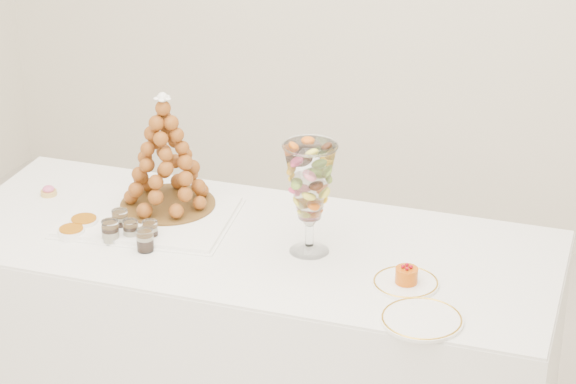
% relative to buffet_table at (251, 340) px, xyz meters
% --- Properties ---
extents(buffet_table, '(2.11, 0.96, 0.78)m').
position_rel_buffet_table_xyz_m(buffet_table, '(0.00, 0.00, 0.00)').
color(buffet_table, white).
rests_on(buffet_table, ground).
extents(lace_tray, '(0.62, 0.50, 0.02)m').
position_rel_buffet_table_xyz_m(lace_tray, '(-0.39, 0.01, 0.40)').
color(lace_tray, white).
rests_on(lace_tray, buffet_table).
extents(macaron_vase, '(0.17, 0.17, 0.37)m').
position_rel_buffet_table_xyz_m(macaron_vase, '(0.21, 0.01, 0.63)').
color(macaron_vase, white).
rests_on(macaron_vase, buffet_table).
extents(cake_plate, '(0.21, 0.21, 0.01)m').
position_rel_buffet_table_xyz_m(cake_plate, '(0.57, -0.09, 0.40)').
color(cake_plate, white).
rests_on(cake_plate, buffet_table).
extents(spare_plate, '(0.24, 0.24, 0.01)m').
position_rel_buffet_table_xyz_m(spare_plate, '(0.67, -0.28, 0.40)').
color(spare_plate, white).
rests_on(spare_plate, buffet_table).
extents(pink_tart, '(0.06, 0.06, 0.04)m').
position_rel_buffet_table_xyz_m(pink_tart, '(-0.82, 0.05, 0.41)').
color(pink_tart, tan).
rests_on(pink_tart, buffet_table).
extents(verrine_a, '(0.07, 0.07, 0.07)m').
position_rel_buffet_table_xyz_m(verrine_a, '(-0.44, -0.09, 0.43)').
color(verrine_a, white).
rests_on(verrine_a, buffet_table).
extents(verrine_b, '(0.05, 0.05, 0.07)m').
position_rel_buffet_table_xyz_m(verrine_b, '(-0.37, -0.14, 0.43)').
color(verrine_b, white).
rests_on(verrine_b, buffet_table).
extents(verrine_c, '(0.05, 0.05, 0.07)m').
position_rel_buffet_table_xyz_m(verrine_c, '(-0.31, -0.12, 0.43)').
color(verrine_c, white).
rests_on(verrine_c, buffet_table).
extents(verrine_d, '(0.07, 0.07, 0.08)m').
position_rel_buffet_table_xyz_m(verrine_d, '(-0.42, -0.19, 0.43)').
color(verrine_d, white).
rests_on(verrine_d, buffet_table).
extents(verrine_e, '(0.07, 0.07, 0.08)m').
position_rel_buffet_table_xyz_m(verrine_e, '(-0.29, -0.19, 0.43)').
color(verrine_e, white).
rests_on(verrine_e, buffet_table).
extents(ramekin_back, '(0.10, 0.10, 0.03)m').
position_rel_buffet_table_xyz_m(ramekin_back, '(-0.56, -0.12, 0.41)').
color(ramekin_back, white).
rests_on(ramekin_back, buffet_table).
extents(ramekin_front, '(0.09, 0.09, 0.03)m').
position_rel_buffet_table_xyz_m(ramekin_front, '(-0.56, -0.20, 0.40)').
color(ramekin_front, white).
rests_on(ramekin_front, buffet_table).
extents(croquembouche, '(0.34, 0.34, 0.42)m').
position_rel_buffet_table_xyz_m(croquembouche, '(-0.36, 0.11, 0.61)').
color(croquembouche, brown).
rests_on(croquembouche, lace_tray).
extents(mousse_cake, '(0.07, 0.07, 0.06)m').
position_rel_buffet_table_xyz_m(mousse_cake, '(0.57, -0.09, 0.43)').
color(mousse_cake, '#C25109').
rests_on(mousse_cake, cake_plate).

